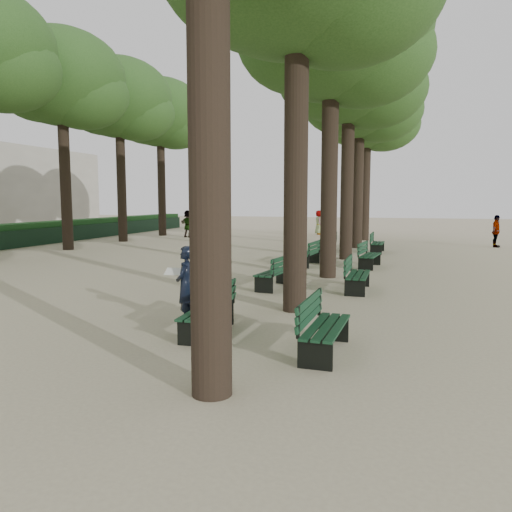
# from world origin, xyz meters

# --- Properties ---
(ground) EXTENTS (120.00, 120.00, 0.00)m
(ground) POSITION_xyz_m (0.00, 0.00, 0.00)
(ground) COLOR #BEB290
(ground) RESTS_ON ground
(tree_central_2) EXTENTS (6.00, 6.00, 9.95)m
(tree_central_2) POSITION_xyz_m (1.50, 8.00, 7.65)
(tree_central_2) COLOR #33261C
(tree_central_2) RESTS_ON ground
(tree_central_3) EXTENTS (6.00, 6.00, 9.95)m
(tree_central_3) POSITION_xyz_m (1.50, 13.00, 7.65)
(tree_central_3) COLOR #33261C
(tree_central_3) RESTS_ON ground
(tree_central_4) EXTENTS (6.00, 6.00, 9.95)m
(tree_central_4) POSITION_xyz_m (1.50, 18.00, 7.65)
(tree_central_4) COLOR #33261C
(tree_central_4) RESTS_ON ground
(tree_central_5) EXTENTS (6.00, 6.00, 9.95)m
(tree_central_5) POSITION_xyz_m (1.50, 23.00, 7.65)
(tree_central_5) COLOR #33261C
(tree_central_5) RESTS_ON ground
(tree_far_3) EXTENTS (6.00, 6.00, 10.45)m
(tree_far_3) POSITION_xyz_m (-12.00, 13.00, 8.14)
(tree_far_3) COLOR #33261C
(tree_far_3) RESTS_ON ground
(tree_far_4) EXTENTS (6.00, 6.00, 10.45)m
(tree_far_4) POSITION_xyz_m (-12.00, 18.00, 8.14)
(tree_far_4) COLOR #33261C
(tree_far_4) RESTS_ON ground
(tree_far_5) EXTENTS (6.00, 6.00, 10.45)m
(tree_far_5) POSITION_xyz_m (-12.00, 23.00, 8.14)
(tree_far_5) COLOR #33261C
(tree_far_5) RESTS_ON ground
(bench_left_0) EXTENTS (0.65, 1.82, 0.92)m
(bench_left_0) POSITION_xyz_m (0.37, 0.65, 0.27)
(bench_left_0) COLOR black
(bench_left_0) RESTS_ON ground
(bench_left_1) EXTENTS (0.80, 1.86, 0.92)m
(bench_left_1) POSITION_xyz_m (0.37, 5.60, 0.27)
(bench_left_1) COLOR black
(bench_left_1) RESTS_ON ground
(bench_left_2) EXTENTS (0.71, 1.84, 0.92)m
(bench_left_2) POSITION_xyz_m (0.37, 10.54, 0.27)
(bench_left_2) COLOR black
(bench_left_2) RESTS_ON ground
(bench_left_3) EXTENTS (0.71, 1.84, 0.92)m
(bench_left_3) POSITION_xyz_m (0.37, 15.37, 0.27)
(bench_left_3) COLOR black
(bench_left_3) RESTS_ON ground
(bench_right_0) EXTENTS (0.64, 1.82, 0.92)m
(bench_right_0) POSITION_xyz_m (2.63, 0.07, 0.27)
(bench_right_0) COLOR black
(bench_right_0) RESTS_ON ground
(bench_right_1) EXTENTS (0.57, 1.80, 0.92)m
(bench_right_1) POSITION_xyz_m (2.63, 5.81, 0.27)
(bench_right_1) COLOR black
(bench_right_1) RESTS_ON ground
(bench_right_2) EXTENTS (0.77, 1.85, 0.92)m
(bench_right_2) POSITION_xyz_m (2.63, 10.67, 0.27)
(bench_right_2) COLOR black
(bench_right_2) RESTS_ON ground
(bench_right_3) EXTENTS (0.61, 1.81, 0.92)m
(bench_right_3) POSITION_xyz_m (2.63, 15.90, 0.27)
(bench_right_3) COLOR black
(bench_right_3) RESTS_ON ground
(man_with_map) EXTENTS (0.63, 0.66, 1.57)m
(man_with_map) POSITION_xyz_m (-0.32, 1.21, 0.78)
(man_with_map) COLOR black
(man_with_map) RESTS_ON ground
(pedestrian_a) EXTENTS (0.69, 0.93, 1.77)m
(pedestrian_a) POSITION_xyz_m (-2.44, 22.51, 0.89)
(pedestrian_a) COLOR #262628
(pedestrian_a) RESTS_ON ground
(pedestrian_e) EXTENTS (1.64, 0.98, 1.76)m
(pedestrian_e) POSITION_xyz_m (-9.64, 21.98, 0.88)
(pedestrian_e) COLOR #262628
(pedestrian_e) RESTS_ON ground
(pedestrian_b) EXTENTS (1.02, 0.69, 1.52)m
(pedestrian_b) POSITION_xyz_m (0.49, 28.97, 0.76)
(pedestrian_b) COLOR #262628
(pedestrian_b) RESTS_ON ground
(pedestrian_d) EXTENTS (0.55, 0.89, 1.69)m
(pedestrian_d) POSITION_xyz_m (-1.94, 26.93, 0.84)
(pedestrian_d) COLOR #262628
(pedestrian_d) RESTS_ON ground
(pedestrian_c) EXTENTS (0.66, 1.03, 1.66)m
(pedestrian_c) POSITION_xyz_m (8.32, 20.29, 0.83)
(pedestrian_c) COLOR #262628
(pedestrian_c) RESTS_ON ground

